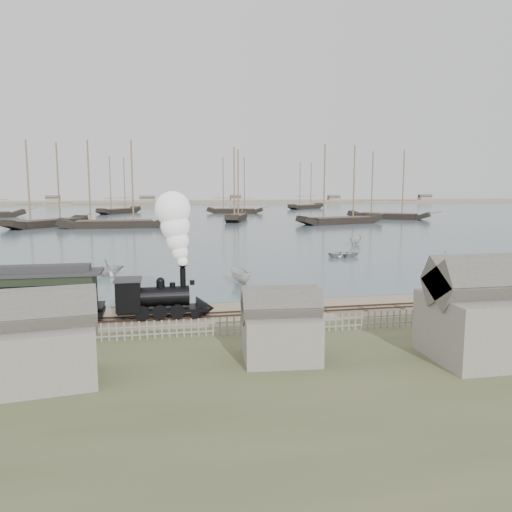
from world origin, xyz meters
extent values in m
plane|color=tan|center=(0.00, 0.00, 0.00)|extent=(600.00, 600.00, 0.00)
cube|color=#475C65|center=(0.00, 170.00, 0.03)|extent=(600.00, 336.00, 0.06)
cube|color=#3A2820|center=(0.00, -2.50, 0.10)|extent=(120.00, 0.08, 0.12)
cube|color=#3A2820|center=(0.00, -1.50, 0.10)|extent=(120.00, 0.08, 0.12)
cube|color=#3E3228|center=(0.00, -2.00, 0.03)|extent=(120.00, 1.80, 0.06)
cube|color=gray|center=(0.00, 250.00, 0.00)|extent=(500.00, 20.00, 1.80)
cube|color=black|center=(-4.12, -2.00, 0.67)|extent=(6.33, 1.86, 0.23)
cylinder|color=black|center=(-4.49, -2.00, 1.60)|extent=(3.91, 1.40, 1.40)
cube|color=black|center=(-6.54, -2.00, 1.79)|extent=(1.67, 2.05, 2.14)
cube|color=#303032|center=(-6.54, -2.00, 2.90)|extent=(1.86, 2.23, 0.11)
cylinder|color=black|center=(-2.72, -2.00, 2.86)|extent=(0.41, 0.41, 1.49)
sphere|color=black|center=(-4.31, -2.00, 2.69)|extent=(0.60, 0.60, 0.60)
cone|color=black|center=(-1.14, -2.00, 0.58)|extent=(1.30, 1.86, 1.86)
cube|color=black|center=(-2.07, -2.00, 2.53)|extent=(0.33, 0.33, 0.33)
imported|color=beige|center=(-12.93, 0.73, 0.41)|extent=(3.72, 4.53, 0.82)
imported|color=beige|center=(-9.72, 16.77, 0.95)|extent=(3.60, 3.94, 1.77)
imported|color=beige|center=(3.25, 9.23, 0.81)|extent=(4.07, 2.10, 1.50)
imported|color=beige|center=(20.01, 25.08, 0.51)|extent=(3.27, 4.44, 0.89)
imported|color=beige|center=(30.64, 18.42, 0.76)|extent=(3.51, 3.42, 1.41)
imported|color=beige|center=(27.06, 38.46, 0.77)|extent=(3.59, 3.52, 1.41)
camera|label=1|loc=(-4.36, -37.38, 9.30)|focal=35.00mm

